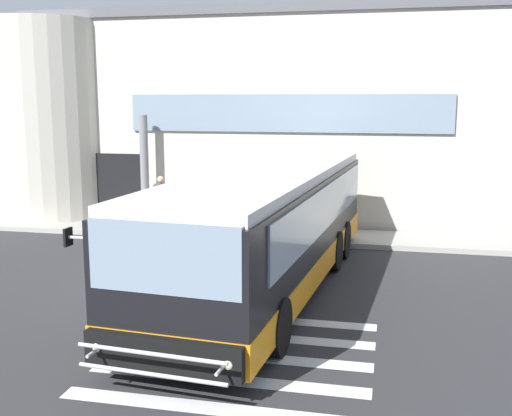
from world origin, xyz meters
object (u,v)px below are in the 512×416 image
Objects in this scene: bus_main_foreground at (266,232)px; safety_bollard_yellow at (259,231)px; entry_support_column at (145,170)px; passenger_near_column at (161,199)px; passenger_by_doorway at (195,200)px.

safety_bollard_yellow is (-1.05, 4.14, -0.88)m from bus_main_foreground.
entry_support_column is 1.33m from passenger_near_column.
safety_bollard_yellow is (2.32, -1.11, -0.66)m from passenger_by_doorway.
bus_main_foreground is at bearing -48.14° from entry_support_column.
bus_main_foreground is at bearing -75.74° from safety_bollard_yellow.
entry_support_column is 2.23m from passenger_by_doorway.
passenger_by_doorway is 2.66m from safety_bollard_yellow.
passenger_by_doorway reaches higher than safety_bollard_yellow.
passenger_by_doorway is 1.86× the size of safety_bollard_yellow.
passenger_by_doorway is at bearing 154.48° from safety_bollard_yellow.
bus_main_foreground is 6.64× the size of passenger_by_doorway.
passenger_by_doorway is (1.15, -0.08, 0.03)m from passenger_near_column.
entry_support_column reaches higher than bus_main_foreground.
bus_main_foreground is (5.32, -5.94, -0.61)m from entry_support_column.
passenger_near_column is (0.80, -0.62, -0.86)m from entry_support_column.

